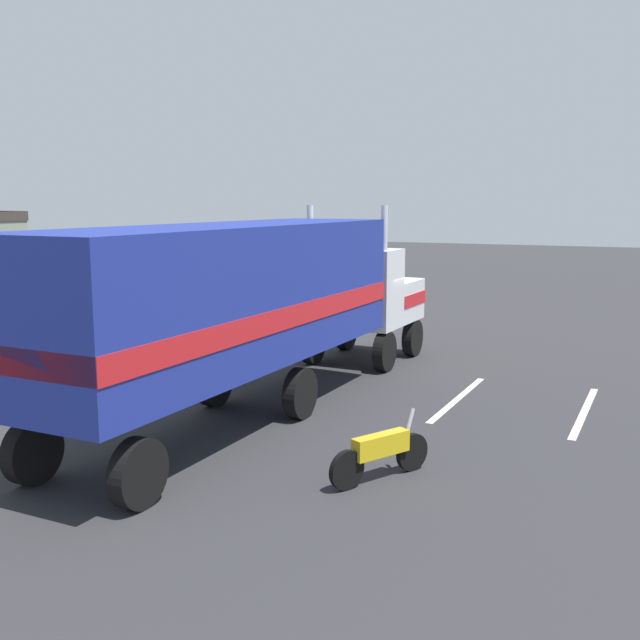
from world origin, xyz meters
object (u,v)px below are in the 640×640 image
Objects in this scene: parked_bus at (131,266)px; motorcycle at (381,452)px; semi_truck at (257,298)px; person_bystander at (233,347)px.

parked_bus reaches higher than motorcycle.
motorcycle is at bearing -126.27° from semi_truck.
semi_truck is 5.20m from motorcycle.
motorcycle is (-5.02, -5.78, -0.41)m from person_bystander.
motorcycle is at bearing -130.30° from parked_bus.
semi_truck is 3.34m from person_bystander.
semi_truck reaches higher than person_bystander.
parked_bus is 19.60m from motorcycle.
parked_bus reaches higher than person_bystander.
parked_bus is at bearing 48.40° from semi_truck.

